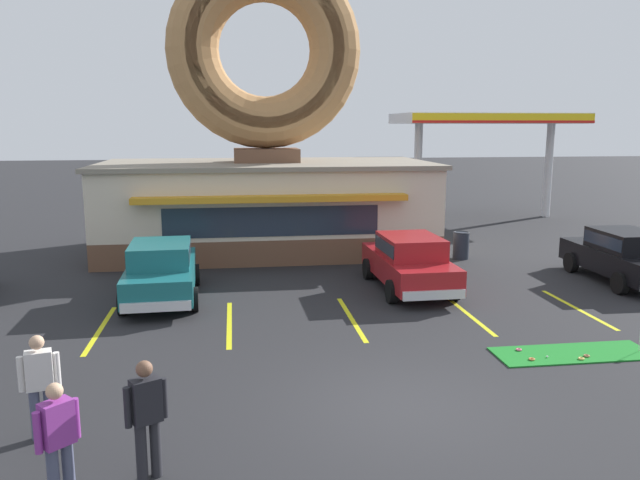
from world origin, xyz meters
The scene contains 21 objects.
ground_plane centered at (0.00, 0.00, 0.00)m, with size 160.00×160.00×0.00m, color #232326.
donut_shop_building centered at (-1.47, 13.94, 3.74)m, with size 12.30×6.75×10.96m.
putting_mat centered at (4.24, 1.95, 0.01)m, with size 3.32×1.11×0.03m, color #197523.
mini_donut_near_left centered at (4.20, 1.57, 0.05)m, with size 0.13×0.13×0.04m, color #E5C666.
mini_donut_near_right centered at (3.19, 1.68, 0.05)m, with size 0.13×0.13×0.04m, color #D17F47.
mini_donut_mid_left centered at (3.17, 2.23, 0.05)m, with size 0.13×0.13×0.04m, color #D8667F.
mini_donut_mid_centre centered at (4.40, 1.70, 0.05)m, with size 0.13×0.13×0.04m, color #A5724C.
golf_ball centered at (3.56, 1.76, 0.05)m, with size 0.04×0.04×0.04m, color white.
car_black centered at (8.97, 7.47, 0.87)m, with size 2.06×4.60×1.60m.
car_teal centered at (-4.73, 7.42, 0.87)m, with size 2.11×4.62×1.60m.
car_red centered at (2.27, 7.52, 0.87)m, with size 2.05×4.59×1.60m.
pedestrian_blue_sweater_man centered at (-4.97, -2.01, 0.88)m, with size 0.46×0.44×1.60m.
pedestrian_hooded_kid centered at (-3.95, -1.62, 0.93)m, with size 0.54×0.39×1.68m.
pedestrian_leather_jacket_man centered at (-5.69, -0.26, 0.91)m, with size 0.58×0.32×1.64m.
trash_bin centered at (5.30, 11.37, 0.50)m, with size 0.57×0.57×0.97m.
gas_station_canopy centered at (10.00, 20.85, 4.86)m, with size 9.00×4.46×5.30m.
parking_stripe_far_left centered at (-5.90, 5.00, 0.00)m, with size 0.12×3.60×0.01m, color yellow.
parking_stripe_left centered at (-2.90, 5.00, 0.00)m, with size 0.12×3.60×0.01m, color yellow.
parking_stripe_mid_left centered at (0.10, 5.00, 0.00)m, with size 0.12×3.60×0.01m, color yellow.
parking_stripe_centre centered at (3.10, 5.00, 0.00)m, with size 0.12×3.60×0.01m, color yellow.
parking_stripe_mid_right centered at (6.10, 5.00, 0.00)m, with size 0.12×3.60×0.01m, color yellow.
Camera 1 is at (-2.73, -9.60, 4.72)m, focal length 35.00 mm.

